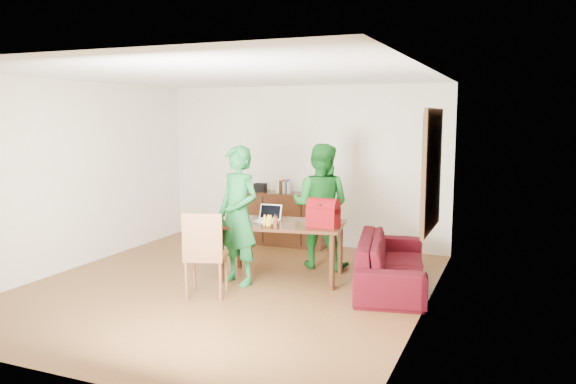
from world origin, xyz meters
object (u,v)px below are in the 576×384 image
at_px(laptop, 267,219).
at_px(chair, 206,271).
at_px(table, 282,230).
at_px(red_bag, 323,216).
at_px(person_far, 320,206).
at_px(sofa, 391,262).
at_px(person_near, 238,215).
at_px(bottle, 275,221).

bearing_deg(laptop, chair, -112.47).
bearing_deg(table, laptop, 175.26).
relative_size(chair, red_bag, 2.65).
bearing_deg(table, person_far, 60.62).
relative_size(chair, sofa, 0.49).
bearing_deg(person_near, red_bag, 39.54).
xyz_separation_m(chair, bottle, (0.63, 0.69, 0.54)).
bearing_deg(table, red_bag, -14.26).
bearing_deg(sofa, bottle, 102.15).
height_order(laptop, sofa, laptop).
bearing_deg(table, sofa, 0.05).
bearing_deg(person_near, table, 64.20).
bearing_deg(chair, laptop, 52.89).
height_order(chair, person_near, person_near).
relative_size(chair, laptop, 3.23).
bearing_deg(bottle, chair, -132.19).
relative_size(table, person_near, 0.97).
relative_size(person_near, person_far, 1.01).
relative_size(laptop, red_bag, 0.82).
height_order(table, chair, chair).
bearing_deg(person_far, person_near, 58.52).
height_order(bottle, red_bag, red_bag).
distance_m(laptop, red_bag, 0.83).
bearing_deg(person_far, table, 69.22).
xyz_separation_m(person_near, red_bag, (1.04, 0.39, 0.00)).
xyz_separation_m(chair, laptop, (0.35, 1.03, 0.50)).
xyz_separation_m(laptop, sofa, (1.66, 0.26, -0.50)).
xyz_separation_m(chair, sofa, (2.01, 1.29, 0.00)).
height_order(table, laptop, laptop).
bearing_deg(table, person_near, -144.10).
distance_m(person_far, red_bag, 0.88).
distance_m(person_near, person_far, 1.40).
bearing_deg(chair, bottle, 29.39).
xyz_separation_m(chair, person_near, (0.13, 0.61, 0.60)).
height_order(table, person_near, person_near).
relative_size(chair, person_far, 0.59).
distance_m(person_far, bottle, 1.15).
height_order(laptop, red_bag, red_bag).
xyz_separation_m(laptop, bottle, (0.28, -0.34, 0.04)).
bearing_deg(bottle, sofa, 23.37).
xyz_separation_m(table, chair, (-0.57, -1.05, -0.36)).
bearing_deg(chair, table, 43.13).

